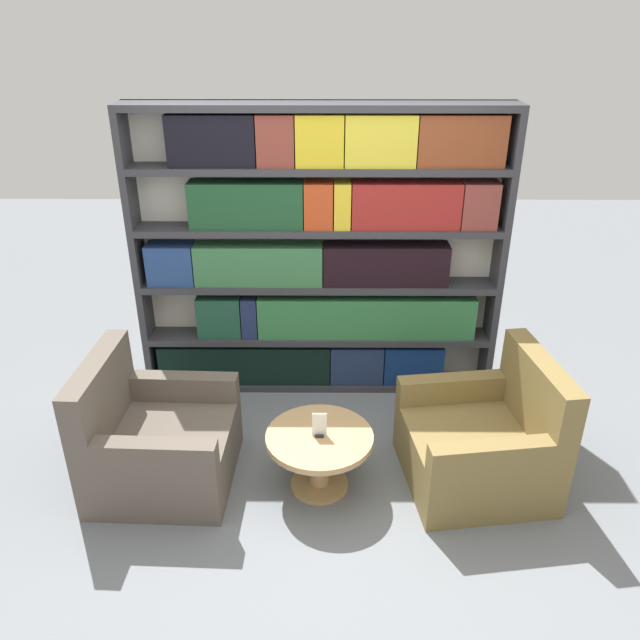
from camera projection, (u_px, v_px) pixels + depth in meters
name	position (u px, v px, depth m)	size (l,w,h in m)	color
ground_plane	(317.00, 507.00, 3.87)	(14.00, 14.00, 0.00)	slate
bookshelf	(321.00, 258.00, 4.67)	(2.74, 0.30, 2.21)	silver
armchair_left	(156.00, 442.00, 3.99)	(0.89, 0.88, 0.87)	brown
armchair_right	(483.00, 443.00, 3.98)	(0.96, 0.95, 0.87)	olive
coffee_table	(319.00, 450.00, 3.91)	(0.67, 0.67, 0.40)	tan
table_sign	(319.00, 426.00, 3.83)	(0.09, 0.06, 0.16)	black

